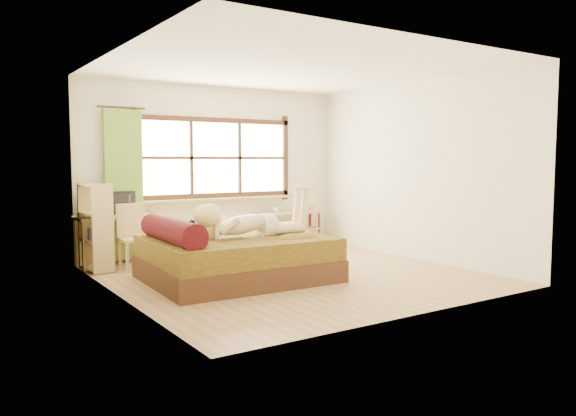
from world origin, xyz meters
TOP-DOWN VIEW (x-y plane):
  - floor at (0.00, 0.00)m, footprint 4.50×4.50m
  - ceiling at (0.00, 0.00)m, footprint 4.50×4.50m
  - wall_back at (0.00, 2.25)m, footprint 4.50×0.00m
  - wall_front at (0.00, -2.25)m, footprint 4.50×0.00m
  - wall_left at (-2.25, 0.00)m, footprint 0.00×4.50m
  - wall_right at (2.25, 0.00)m, footprint 0.00×4.50m
  - window at (0.00, 2.22)m, footprint 2.80×0.16m
  - curtain at (-1.55, 2.13)m, footprint 0.55×0.10m
  - bed at (-0.77, 0.17)m, footprint 2.27×1.85m
  - woman at (-0.57, 0.12)m, footprint 1.56×0.50m
  - kitten at (-1.44, 0.27)m, footprint 0.34×0.14m
  - desk at (-1.70, 1.95)m, footprint 1.17×0.54m
  - monitor at (-1.70, 2.00)m, footprint 0.59×0.08m
  - chair at (-1.60, 1.58)m, footprint 0.41×0.41m
  - pipe_shelf at (1.36, 2.07)m, footprint 1.24×0.40m
  - cup at (1.05, 2.07)m, footprint 0.13×0.13m
  - book at (1.55, 2.07)m, footprint 0.19×0.24m
  - bookshelf at (-2.08, 1.70)m, footprint 0.36×0.55m

SIDE VIEW (x-z plane):
  - floor at x=0.00m, z-range 0.00..0.00m
  - bed at x=-0.77m, z-range -0.12..0.72m
  - pipe_shelf at x=1.36m, z-range 0.10..0.80m
  - chair at x=-1.60m, z-range 0.05..0.96m
  - bookshelf at x=-2.08m, z-range 0.01..1.21m
  - book at x=1.55m, z-range 0.61..0.63m
  - desk at x=-1.70m, z-range 0.27..0.99m
  - cup at x=1.05m, z-range 0.61..0.70m
  - kitten at x=-1.44m, z-range 0.55..0.82m
  - woman at x=-0.57m, z-range 0.55..1.21m
  - monitor at x=-1.70m, z-range 0.73..1.07m
  - curtain at x=-1.55m, z-range 0.05..2.25m
  - wall_back at x=0.00m, z-range -0.90..3.60m
  - wall_front at x=0.00m, z-range -0.90..3.60m
  - wall_left at x=-2.25m, z-range -0.90..3.60m
  - wall_right at x=2.25m, z-range -0.90..3.60m
  - window at x=0.00m, z-range 0.78..2.24m
  - ceiling at x=0.00m, z-range 2.70..2.70m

